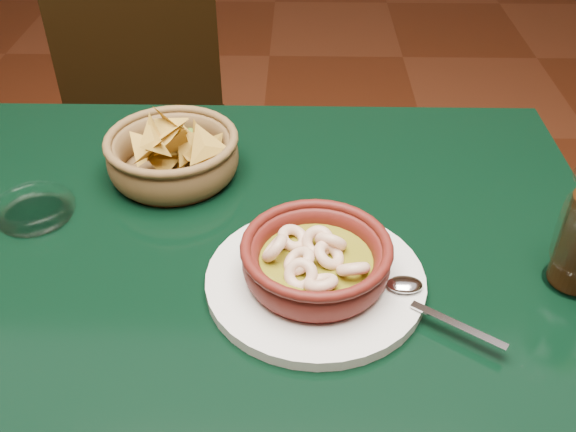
{
  "coord_description": "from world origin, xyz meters",
  "views": [
    {
      "loc": [
        0.15,
        -0.69,
        1.33
      ],
      "look_at": [
        0.14,
        -0.02,
        0.81
      ],
      "focal_mm": 40.0,
      "sensor_mm": 36.0,
      "label": 1
    }
  ],
  "objects_px": {
    "shrimp_plate": "(316,265)",
    "chip_basket": "(173,154)",
    "dining_table": "(196,290)",
    "dining_chair": "(153,131)"
  },
  "relations": [
    {
      "from": "shrimp_plate",
      "to": "chip_basket",
      "type": "distance_m",
      "value": 0.34
    },
    {
      "from": "dining_table",
      "to": "dining_chair",
      "type": "bearing_deg",
      "value": 106.89
    },
    {
      "from": "shrimp_plate",
      "to": "dining_table",
      "type": "bearing_deg",
      "value": 153.52
    },
    {
      "from": "dining_table",
      "to": "chip_basket",
      "type": "xyz_separation_m",
      "value": [
        -0.05,
        0.16,
        0.14
      ]
    },
    {
      "from": "shrimp_plate",
      "to": "chip_basket",
      "type": "xyz_separation_m",
      "value": [
        -0.22,
        0.25,
        0.0
      ]
    },
    {
      "from": "dining_chair",
      "to": "chip_basket",
      "type": "height_order",
      "value": "dining_chair"
    },
    {
      "from": "dining_table",
      "to": "chip_basket",
      "type": "bearing_deg",
      "value": 105.44
    },
    {
      "from": "chip_basket",
      "to": "dining_table",
      "type": "bearing_deg",
      "value": -74.56
    },
    {
      "from": "dining_table",
      "to": "shrimp_plate",
      "type": "height_order",
      "value": "shrimp_plate"
    },
    {
      "from": "dining_table",
      "to": "shrimp_plate",
      "type": "xyz_separation_m",
      "value": [
        0.18,
        -0.09,
        0.13
      ]
    }
  ]
}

